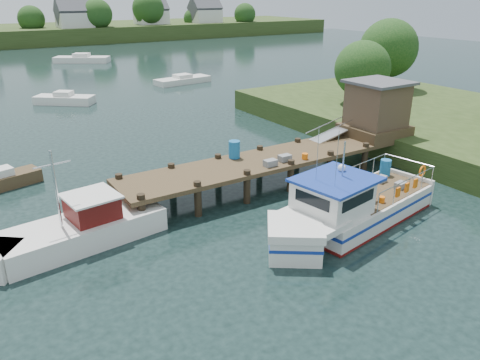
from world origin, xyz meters
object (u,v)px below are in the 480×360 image
moored_b (64,99)px  moored_far (82,59)px  lobster_boat (348,209)px  moored_c (183,80)px  dock (343,127)px  work_boat (74,231)px  moored_rowboat (3,180)px

moored_b → moored_far: bearing=75.5°
lobster_boat → moored_c: (8.76, 33.24, -0.47)m
moored_b → lobster_boat: bearing=-78.2°
moored_b → moored_c: size_ratio=0.80×
dock → work_boat: 14.77m
lobster_boat → moored_far: size_ratio=1.27×
lobster_boat → moored_c: bearing=65.4°
lobster_boat → moored_c: size_ratio=1.53×
work_boat → moored_c: bearing=50.0°
work_boat → moored_c: (18.57, 28.79, -0.26)m
moored_far → moored_c: (4.68, -21.82, -0.11)m
lobster_boat → moored_b: lobster_boat is taller
work_boat → moored_rowboat: (-1.50, 7.69, -0.24)m
dock → lobster_boat: bearing=-131.4°
dock → work_boat: dock is taller
lobster_boat → moored_rowboat: (-11.30, 12.14, -0.44)m
dock → moored_b: dock is taller
dock → moored_rowboat: (-16.14, 6.65, -1.87)m
dock → work_boat: size_ratio=2.24×
dock → moored_rowboat: 17.56m
lobster_boat → work_boat: bearing=145.7°
lobster_boat → work_boat: lobster_boat is taller
lobster_boat → moored_rowboat: 16.59m
moored_c → moored_far: bearing=104.7°
moored_far → moored_b: moored_far is taller
moored_far → work_boat: bearing=-88.1°
lobster_boat → moored_b: bearing=88.2°
moored_rowboat → work_boat: bearing=-63.2°
work_boat → moored_rowboat: bearing=93.8°
lobster_boat → moored_b: (-4.21, 29.78, -0.41)m
moored_far → moored_b: 26.61m
moored_c → lobster_boat: bearing=-102.1°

